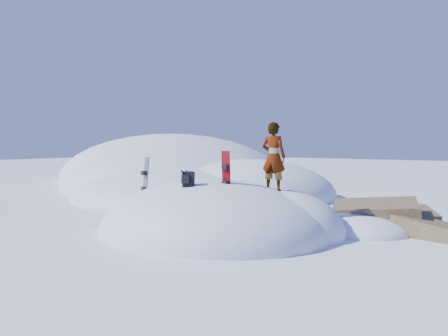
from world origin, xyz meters
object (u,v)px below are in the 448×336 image
Objects in this scene: snowboard_red at (226,177)px; snowboard_dark at (145,183)px; person at (274,157)px; backpack at (188,179)px.

snowboard_dark is (-2.80, -0.34, -0.29)m from snowboard_red.
snowboard_red is at bearing 39.98° from person.
snowboard_red is 1.03m from backpack.
snowboard_red is 2.95× the size of backpack.
backpack is (2.11, -0.43, 0.24)m from snowboard_dark.
person is at bearing 15.33° from backpack.
person is (1.63, 1.70, 0.59)m from backpack.
snowboard_dark is 3.28× the size of backpack.
backpack is at bearing 41.45° from person.
snowboard_dark is at bearing 14.05° from person.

